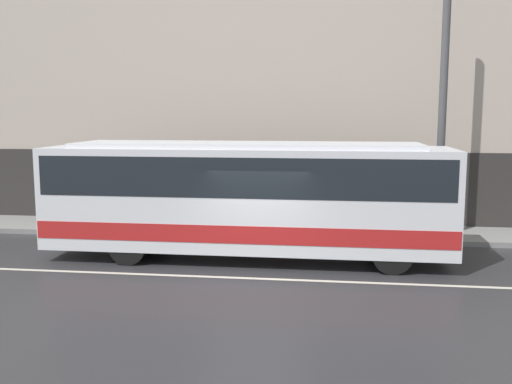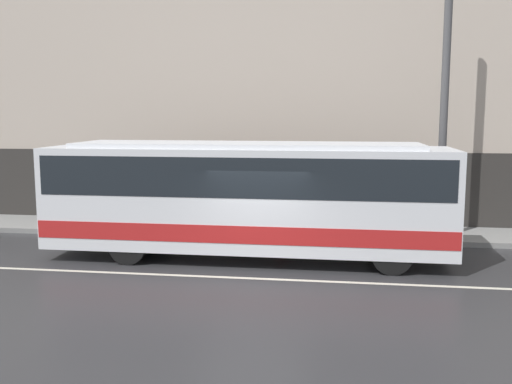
{
  "view_description": "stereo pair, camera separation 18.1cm",
  "coord_description": "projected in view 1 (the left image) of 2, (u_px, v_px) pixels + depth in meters",
  "views": [
    {
      "loc": [
        1.75,
        -13.01,
        3.89
      ],
      "look_at": [
        -0.22,
        1.94,
        1.81
      ],
      "focal_mm": 40.0,
      "sensor_mm": 36.0,
      "label": 1
    },
    {
      "loc": [
        1.93,
        -12.99,
        3.89
      ],
      "look_at": [
        -0.22,
        1.94,
        1.81
      ],
      "focal_mm": 40.0,
      "sensor_mm": 36.0,
      "label": 2
    }
  ],
  "objects": [
    {
      "name": "ground_plane",
      "position": [
        255.0,
        279.0,
        13.54
      ],
      "size": [
        60.0,
        60.0,
        0.0
      ],
      "primitive_type": "plane",
      "color": "#2D2D30"
    },
    {
      "name": "transit_bus",
      "position": [
        247.0,
        194.0,
        15.26
      ],
      "size": [
        10.71,
        2.54,
        3.12
      ],
      "color": "silver",
      "rests_on": "ground_plane"
    },
    {
      "name": "utility_pole_near",
      "position": [
        443.0,
        103.0,
        16.81
      ],
      "size": [
        0.23,
        0.23,
        8.07
      ],
      "color": "#4C4C4F",
      "rests_on": "sidewalk"
    },
    {
      "name": "lane_stripe",
      "position": [
        255.0,
        278.0,
        13.54
      ],
      "size": [
        54.0,
        0.14,
        0.01
      ],
      "color": "beige",
      "rests_on": "ground_plane"
    },
    {
      "name": "sidewalk",
      "position": [
        276.0,
        231.0,
        18.63
      ],
      "size": [
        60.0,
        2.39,
        0.16
      ],
      "color": "gray",
      "rests_on": "ground_plane"
    },
    {
      "name": "pedestrian_waiting",
      "position": [
        280.0,
        206.0,
        18.26
      ],
      "size": [
        0.36,
        0.36,
        1.66
      ],
      "color": "maroon",
      "rests_on": "sidewalk"
    },
    {
      "name": "building_facade",
      "position": [
        280.0,
        79.0,
        19.26
      ],
      "size": [
        60.0,
        0.35,
        10.44
      ],
      "color": "#B7A899",
      "rests_on": "ground_plane"
    }
  ]
}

